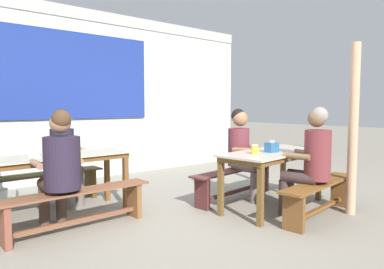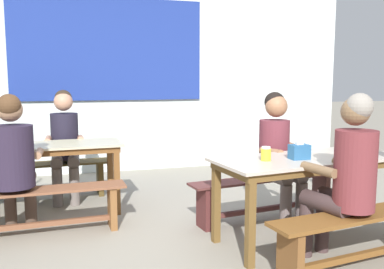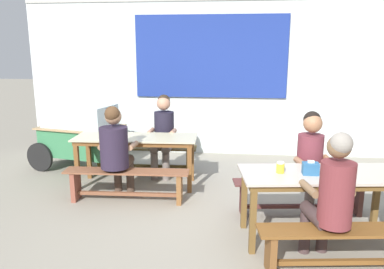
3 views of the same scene
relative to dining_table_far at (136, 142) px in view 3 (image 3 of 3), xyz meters
name	(u,v)px [view 3 (image 3 of 3)]	position (x,y,z in m)	size (l,w,h in m)	color
ground_plane	(209,219)	(1.13, -1.02, -0.65)	(40.00, 40.00, 0.00)	gray
backdrop_wall	(220,71)	(1.12, 1.92, 0.92)	(7.29, 0.23, 3.00)	silver
dining_table_far	(136,142)	(0.00, 0.00, 0.00)	(1.77, 0.69, 0.73)	#BFB996
dining_table_near	(321,180)	(2.29, -1.37, 0.00)	(1.71, 0.87, 0.73)	beige
bench_far_back	(145,155)	(-0.03, 0.61, -0.37)	(1.69, 0.39, 0.42)	#51411E
bench_far_front	(127,181)	(0.03, -0.61, -0.38)	(1.63, 0.34, 0.42)	brown
bench_near_back	(301,193)	(2.22, -0.77, -0.38)	(1.64, 0.46, 0.42)	#552C29
bench_near_front	(342,243)	(2.37, -1.98, -0.37)	(1.53, 0.46, 0.42)	brown
food_cart	(80,132)	(-1.14, 0.72, -0.03)	(1.71, 1.09, 1.07)	#35784B
person_near_front	(332,194)	(2.26, -1.92, 0.06)	(0.46, 0.57, 1.29)	#433131
person_left_back_turned	(116,148)	(-0.12, -0.56, 0.06)	(0.47, 0.59, 1.26)	#45342A
person_center_facing	(163,130)	(0.30, 0.55, 0.06)	(0.42, 0.58, 1.27)	#6D635E
person_right_near_table	(312,159)	(2.30, -0.82, 0.06)	(0.45, 0.54, 1.26)	#665957
tissue_box	(310,168)	(2.17, -1.43, 0.14)	(0.16, 0.11, 0.14)	#295E91
condiment_jar	(280,167)	(1.87, -1.41, 0.13)	(0.08, 0.08, 0.11)	yellow
soup_bowl	(121,135)	(-0.22, 0.01, 0.10)	(0.13, 0.13, 0.04)	silver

